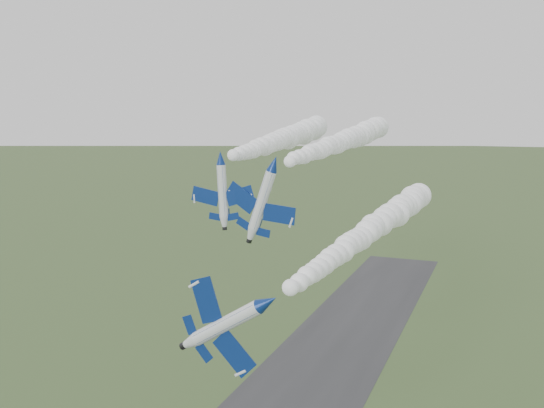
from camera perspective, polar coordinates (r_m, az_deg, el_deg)
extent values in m
cylinder|color=silver|center=(58.94, -0.43, -9.22)|extent=(2.60, 8.52, 2.07)
cone|color=navy|center=(54.46, -2.89, -10.74)|extent=(2.20, 2.33, 2.07)
cone|color=silver|center=(63.37, 1.58, -7.96)|extent=(2.18, 1.93, 2.07)
cylinder|color=black|center=(64.26, 1.95, -7.73)|extent=(1.08, 0.67, 1.05)
ellipsoid|color=black|center=(56.80, -0.95, -9.60)|extent=(1.56, 2.96, 1.38)
cube|color=navy|center=(59.66, -1.59, -6.54)|extent=(2.69, 2.56, 3.98)
cube|color=navy|center=(59.90, 1.19, -11.59)|extent=(2.69, 2.56, 3.98)
cube|color=navy|center=(62.54, 0.54, -6.88)|extent=(1.21, 1.17, 1.75)
cube|color=navy|center=(62.67, 1.96, -9.45)|extent=(1.21, 1.17, 1.75)
cube|color=navy|center=(61.76, 2.11, -7.74)|extent=(2.03, 1.72, 1.26)
cylinder|color=silver|center=(86.37, -4.87, 4.33)|extent=(1.89, 7.51, 1.39)
cone|color=navy|center=(82.08, -6.12, 4.09)|extent=(1.52, 2.03, 1.39)
cone|color=silver|center=(90.55, -3.77, 4.53)|extent=(1.49, 1.68, 1.39)
cylinder|color=black|center=(91.37, -3.56, 4.56)|extent=(0.74, 0.58, 0.70)
ellipsoid|color=black|center=(84.59, -5.38, 4.57)|extent=(1.10, 2.60, 0.93)
cube|color=navy|center=(88.08, -6.28, 4.21)|extent=(4.20, 2.39, 0.32)
cube|color=navy|center=(86.05, -3.05, 4.33)|extent=(4.20, 2.39, 0.32)
cube|color=navy|center=(90.34, -4.79, 4.46)|extent=(1.83, 1.09, 0.18)
cube|color=navy|center=(89.29, -3.11, 4.52)|extent=(1.83, 1.09, 0.18)
cube|color=navy|center=(89.56, -4.05, 5.22)|extent=(0.30, 1.43, 1.95)
cylinder|color=silver|center=(83.11, 0.17, 3.79)|extent=(2.24, 8.64, 1.95)
cone|color=navy|center=(78.18, -1.40, 3.49)|extent=(2.02, 2.31, 1.95)
cone|color=silver|center=(87.90, 1.52, 4.04)|extent=(2.01, 1.90, 1.95)
cylinder|color=black|center=(88.85, 1.77, 4.08)|extent=(1.01, 0.65, 0.99)
ellipsoid|color=black|center=(80.98, -0.32, 4.05)|extent=(1.40, 2.98, 1.30)
cube|color=navy|center=(84.99, -1.44, 4.47)|extent=(4.57, 2.60, 1.67)
cube|color=navy|center=(82.89, 2.21, 2.98)|extent=(4.57, 2.60, 1.67)
cube|color=navy|center=(87.61, 0.36, 4.38)|extent=(2.00, 1.19, 0.76)
cube|color=navy|center=(86.52, 2.24, 3.61)|extent=(2.00, 1.19, 0.76)
cube|color=navy|center=(86.58, 1.50, 4.80)|extent=(0.90, 1.66, 2.16)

